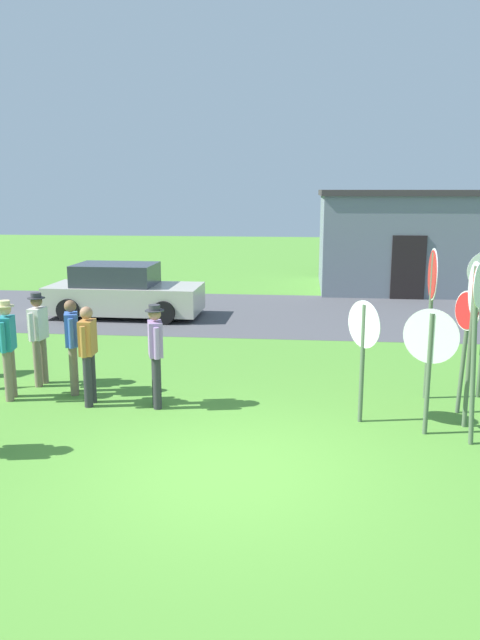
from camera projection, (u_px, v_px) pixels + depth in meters
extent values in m
plane|color=#518E33|center=(225.00, 473.00, 7.94)|extent=(80.00, 80.00, 0.00)
cube|color=#4C4C51|center=(270.00, 313.00, 18.11)|extent=(60.00, 6.40, 0.01)
cube|color=slate|center=(398.00, 242.00, 22.45)|extent=(5.58, 4.83, 3.35)
cube|color=#383333|center=(401.00, 193.00, 22.08)|extent=(5.78, 5.03, 0.20)
cube|color=black|center=(408.00, 268.00, 20.21)|extent=(1.10, 0.08, 2.10)
cube|color=#B7B2A3|center=(125.00, 298.00, 17.56)|extent=(4.33, 1.87, 0.76)
cube|color=#2D333D|center=(116.00, 274.00, 17.45)|extent=(2.26, 1.57, 0.60)
cylinder|color=black|center=(178.00, 301.00, 18.32)|extent=(0.64, 0.23, 0.64)
cylinder|color=black|center=(164.00, 313.00, 16.57)|extent=(0.64, 0.23, 0.64)
cylinder|color=black|center=(92.00, 299.00, 18.64)|extent=(0.64, 0.23, 0.64)
cylinder|color=black|center=(69.00, 310.00, 16.89)|extent=(0.64, 0.23, 0.64)
cylinder|color=#51664C|center=(464.00, 354.00, 9.88)|extent=(0.17, 0.12, 1.96)
cylinder|color=white|center=(467.00, 311.00, 9.74)|extent=(0.26, 0.61, 0.63)
cylinder|color=red|center=(467.00, 311.00, 9.73)|extent=(0.24, 0.56, 0.59)
cylinder|color=#51664C|center=(474.00, 358.00, 8.61)|extent=(0.19, 0.15, 2.55)
cylinder|color=white|center=(479.00, 286.00, 8.39)|extent=(0.33, 0.55, 0.61)
cylinder|color=red|center=(479.00, 285.00, 8.40)|extent=(0.31, 0.52, 0.57)
cylinder|color=#51664C|center=(429.00, 327.00, 10.52)|extent=(0.07, 0.07, 2.54)
cylinder|color=white|center=(433.00, 274.00, 10.33)|extent=(0.05, 0.88, 0.88)
cylinder|color=red|center=(432.00, 274.00, 10.33)|extent=(0.05, 0.81, 0.81)
cylinder|color=#51664C|center=(428.00, 375.00, 9.02)|extent=(0.09, 0.09, 1.83)
cylinder|color=white|center=(431.00, 336.00, 8.90)|extent=(0.74, 0.35, 0.81)
cylinder|color=red|center=(431.00, 336.00, 8.91)|extent=(0.69, 0.33, 0.75)
cylinder|color=#51664C|center=(470.00, 348.00, 9.23)|extent=(0.07, 0.07, 2.48)
cylinder|color=white|center=(475.00, 289.00, 9.04)|extent=(0.05, 0.82, 0.82)
cylinder|color=red|center=(476.00, 289.00, 9.04)|extent=(0.05, 0.76, 0.76)
cylinder|color=#51664C|center=(362.00, 364.00, 9.50)|extent=(0.10, 0.10, 1.87)
cylinder|color=white|center=(364.00, 324.00, 9.37)|extent=(0.43, 0.61, 0.74)
cylinder|color=red|center=(364.00, 324.00, 9.38)|extent=(0.40, 0.57, 0.68)
cylinder|color=#7A6B56|center=(74.00, 368.00, 11.06)|extent=(0.14, 0.14, 0.88)
cylinder|color=#7A6B56|center=(74.00, 371.00, 10.85)|extent=(0.14, 0.14, 0.88)
cube|color=#3860B7|center=(71.00, 329.00, 10.80)|extent=(0.33, 0.41, 0.58)
cylinder|color=#3860B7|center=(72.00, 328.00, 11.03)|extent=(0.09, 0.09, 0.52)
cylinder|color=#3860B7|center=(71.00, 334.00, 10.58)|extent=(0.09, 0.09, 0.52)
sphere|color=brown|center=(70.00, 306.00, 10.72)|extent=(0.21, 0.21, 0.21)
cylinder|color=#2D2D33|center=(156.00, 379.00, 10.38)|extent=(0.14, 0.14, 0.88)
cylinder|color=#2D2D33|center=(157.00, 383.00, 10.17)|extent=(0.14, 0.14, 0.88)
cube|color=#9E7AB2|center=(155.00, 339.00, 10.12)|extent=(0.32, 0.41, 0.58)
cylinder|color=#9E7AB2|center=(154.00, 337.00, 10.36)|extent=(0.09, 0.09, 0.52)
cylinder|color=#9E7AB2|center=(157.00, 343.00, 9.90)|extent=(0.09, 0.09, 0.52)
sphere|color=#9E7051|center=(155.00, 314.00, 10.04)|extent=(0.21, 0.21, 0.21)
cylinder|color=#333338|center=(154.00, 311.00, 10.02)|extent=(0.31, 0.32, 0.02)
cylinder|color=#333338|center=(154.00, 308.00, 10.01)|extent=(0.19, 0.19, 0.09)
cylinder|color=#7A6B56|center=(12.00, 373.00, 10.77)|extent=(0.14, 0.14, 0.88)
cylinder|color=#7A6B56|center=(8.00, 376.00, 10.55)|extent=(0.14, 0.14, 0.88)
cube|color=teal|center=(7.00, 333.00, 10.51)|extent=(0.28, 0.39, 0.58)
cylinder|color=teal|center=(11.00, 331.00, 10.74)|extent=(0.09, 0.09, 0.52)
cylinder|color=teal|center=(3.00, 338.00, 10.28)|extent=(0.09, 0.09, 0.52)
sphere|color=tan|center=(5.00, 309.00, 10.42)|extent=(0.21, 0.21, 0.21)
cylinder|color=beige|center=(4.00, 306.00, 10.41)|extent=(0.31, 0.32, 0.02)
cylinder|color=beige|center=(4.00, 303.00, 10.40)|extent=(0.19, 0.19, 0.09)
cylinder|color=#2D2D33|center=(92.00, 378.00, 10.48)|extent=(0.14, 0.14, 0.88)
cylinder|color=#2D2D33|center=(88.00, 382.00, 10.26)|extent=(0.14, 0.14, 0.88)
cube|color=#B27533|center=(88.00, 337.00, 10.22)|extent=(0.23, 0.37, 0.58)
cylinder|color=#B27533|center=(92.00, 335.00, 10.45)|extent=(0.09, 0.09, 0.52)
cylinder|color=#B27533|center=(83.00, 342.00, 9.99)|extent=(0.09, 0.09, 0.52)
sphere|color=#9E7051|center=(86.00, 313.00, 10.13)|extent=(0.21, 0.21, 0.21)
cylinder|color=#7A6B56|center=(44.00, 360.00, 11.53)|extent=(0.14, 0.14, 0.88)
cylinder|color=#7A6B56|center=(38.00, 363.00, 11.32)|extent=(0.14, 0.14, 0.88)
cube|color=beige|center=(38.00, 323.00, 11.28)|extent=(0.25, 0.38, 0.58)
cylinder|color=beige|center=(45.00, 322.00, 11.51)|extent=(0.09, 0.09, 0.52)
cylinder|color=beige|center=(31.00, 327.00, 11.05)|extent=(0.09, 0.09, 0.52)
sphere|color=brown|center=(36.00, 301.00, 11.19)|extent=(0.21, 0.21, 0.21)
cylinder|color=#333338|center=(36.00, 298.00, 11.18)|extent=(0.31, 0.32, 0.02)
cylinder|color=#333338|center=(36.00, 295.00, 11.17)|extent=(0.19, 0.19, 0.09)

